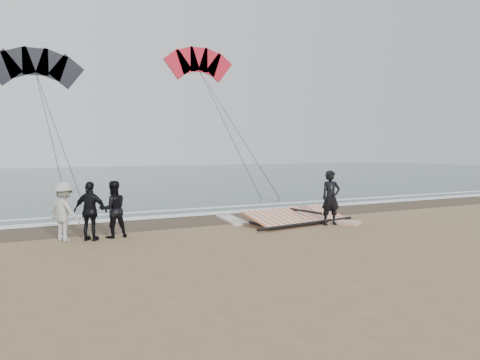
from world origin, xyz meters
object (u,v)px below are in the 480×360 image
object	(u,v)px
board_white	(326,221)
board_cream	(232,220)
man_main	(331,198)
sail_rig	(292,218)

from	to	relation	value
board_white	board_cream	size ratio (longest dim) A/B	1.12
man_main	board_cream	distance (m)	3.78
man_main	board_cream	size ratio (longest dim) A/B	0.87
board_white	man_main	bearing A→B (deg)	-143.59
board_cream	sail_rig	size ratio (longest dim) A/B	0.50
man_main	sail_rig	bearing A→B (deg)	144.79
man_main	board_white	xyz separation A→B (m)	(0.25, 0.59, -0.93)
board_white	board_cream	bearing A→B (deg)	118.79
board_cream	board_white	bearing A→B (deg)	-23.33
man_main	board_cream	xyz separation A→B (m)	(-2.76, 2.40, -0.93)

